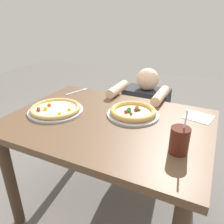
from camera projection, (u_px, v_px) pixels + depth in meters
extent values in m
plane|color=#66605B|center=(109.00, 210.00, 1.64)|extent=(8.00, 8.00, 0.00)
cube|color=brown|center=(108.00, 123.00, 1.34)|extent=(1.20, 0.87, 0.04)
cylinder|color=#443122|center=(11.00, 182.00, 1.41)|extent=(0.07, 0.07, 0.71)
cylinder|color=#443122|center=(74.00, 132.00, 1.99)|extent=(0.07, 0.07, 0.71)
cylinder|color=#443122|center=(195.00, 163.00, 1.58)|extent=(0.07, 0.07, 0.71)
cylinder|color=#B7B7BC|center=(56.00, 111.00, 1.43)|extent=(0.35, 0.35, 0.01)
cylinder|color=beige|center=(56.00, 109.00, 1.43)|extent=(0.27, 0.27, 0.01)
torus|color=tan|center=(56.00, 108.00, 1.42)|extent=(0.32, 0.32, 0.03)
sphere|color=gold|center=(59.00, 114.00, 1.34)|extent=(0.02, 0.02, 0.02)
sphere|color=brown|center=(39.00, 109.00, 1.40)|extent=(0.02, 0.02, 0.02)
sphere|color=maroon|center=(39.00, 110.00, 1.38)|extent=(0.02, 0.02, 0.02)
sphere|color=#BF4C19|center=(49.00, 105.00, 1.46)|extent=(0.03, 0.03, 0.03)
sphere|color=gold|center=(69.00, 109.00, 1.39)|extent=(0.02, 0.02, 0.02)
sphere|color=gold|center=(45.00, 109.00, 1.40)|extent=(0.03, 0.03, 0.03)
cylinder|color=#B7B7BC|center=(133.00, 114.00, 1.38)|extent=(0.33, 0.33, 0.01)
cylinder|color=beige|center=(133.00, 113.00, 1.38)|extent=(0.22, 0.22, 0.01)
torus|color=tan|center=(133.00, 111.00, 1.37)|extent=(0.29, 0.29, 0.03)
sphere|color=brown|center=(136.00, 110.00, 1.39)|extent=(0.03, 0.03, 0.03)
sphere|color=#BF4C19|center=(137.00, 108.00, 1.42)|extent=(0.03, 0.03, 0.03)
sphere|color=#2D6623|center=(130.00, 112.00, 1.37)|extent=(0.02, 0.02, 0.02)
sphere|color=maroon|center=(126.00, 112.00, 1.36)|extent=(0.02, 0.02, 0.02)
sphere|color=#2D6623|center=(129.00, 109.00, 1.39)|extent=(0.03, 0.03, 0.03)
sphere|color=#2D6623|center=(127.00, 111.00, 1.38)|extent=(0.02, 0.02, 0.02)
sphere|color=brown|center=(131.00, 114.00, 1.34)|extent=(0.02, 0.02, 0.02)
sphere|color=#2D6623|center=(139.00, 110.00, 1.39)|extent=(0.02, 0.02, 0.02)
cylinder|color=#4C1E14|center=(179.00, 140.00, 1.00)|extent=(0.09, 0.09, 0.13)
cylinder|color=white|center=(186.00, 121.00, 0.95)|extent=(0.02, 0.03, 0.11)
cube|color=white|center=(199.00, 117.00, 1.36)|extent=(0.19, 0.17, 0.00)
cube|color=silver|center=(75.00, 92.00, 1.76)|extent=(0.07, 0.16, 0.00)
cube|color=silver|center=(84.00, 89.00, 1.83)|extent=(0.04, 0.05, 0.00)
cylinder|color=#333847|center=(143.00, 141.00, 2.09)|extent=(0.30, 0.30, 0.45)
cube|color=#2D2D33|center=(146.00, 105.00, 1.94)|extent=(0.38, 0.22, 0.29)
sphere|color=beige|center=(148.00, 79.00, 1.84)|extent=(0.18, 0.18, 0.18)
cylinder|color=beige|center=(118.00, 89.00, 1.73)|extent=(0.07, 0.28, 0.07)
cylinder|color=beige|center=(160.00, 96.00, 1.60)|extent=(0.07, 0.28, 0.07)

